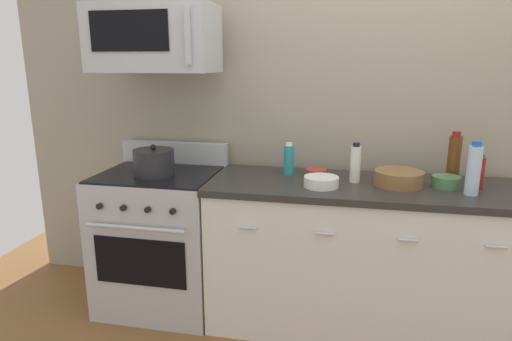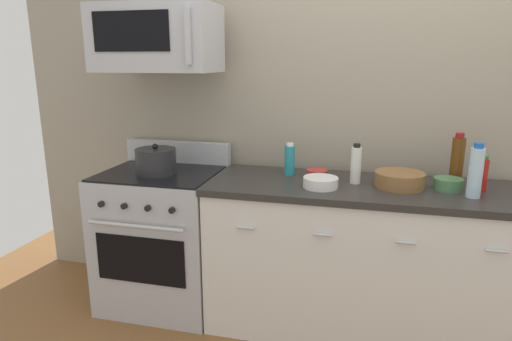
{
  "view_description": "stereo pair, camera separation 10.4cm",
  "coord_description": "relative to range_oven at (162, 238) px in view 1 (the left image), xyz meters",
  "views": [
    {
      "loc": [
        -0.13,
        -2.53,
        1.62
      ],
      "look_at": [
        -0.64,
        -0.05,
        0.98
      ],
      "focal_mm": 30.72,
      "sensor_mm": 36.0,
      "label": 1
    },
    {
      "loc": [
        -0.03,
        -2.51,
        1.62
      ],
      "look_at": [
        -0.64,
        -0.05,
        0.98
      ],
      "focal_mm": 30.72,
      "sensor_mm": 36.0,
      "label": 2
    }
  ],
  "objects": [
    {
      "name": "bottle_hot_sauce_red",
      "position": [
        1.91,
        0.02,
        0.54
      ],
      "size": [
        0.04,
        0.04,
        0.2
      ],
      "color": "#B21914",
      "rests_on": "countertop_slab"
    },
    {
      "name": "bowl_red_small",
      "position": [
        1.0,
        0.11,
        0.48
      ],
      "size": [
        0.13,
        0.13,
        0.05
      ],
      "color": "#B72D28",
      "rests_on": "countertop_slab"
    },
    {
      "name": "bottle_water_clear",
      "position": [
        1.84,
        -0.1,
        0.59
      ],
      "size": [
        0.07,
        0.07,
        0.29
      ],
      "color": "silver",
      "rests_on": "countertop_slab"
    },
    {
      "name": "stockpot",
      "position": [
        0.0,
        -0.05,
        0.53
      ],
      "size": [
        0.25,
        0.25,
        0.19
      ],
      "color": "#262628",
      "rests_on": "range_oven"
    },
    {
      "name": "bowl_white_ceramic",
      "position": [
        1.04,
        -0.11,
        0.48
      ],
      "size": [
        0.2,
        0.2,
        0.06
      ],
      "color": "white",
      "rests_on": "countertop_slab"
    },
    {
      "name": "range_oven",
      "position": [
        0.0,
        0.0,
        0.0
      ],
      "size": [
        0.76,
        0.69,
        1.07
      ],
      "color": "#B7BABF",
      "rests_on": "ground_plane"
    },
    {
      "name": "bowl_wooden_salad",
      "position": [
        1.48,
        0.01,
        0.5
      ],
      "size": [
        0.28,
        0.28,
        0.09
      ],
      "color": "brown",
      "rests_on": "countertop_slab"
    },
    {
      "name": "bottle_wine_amber",
      "position": [
        1.79,
        0.15,
        0.59
      ],
      "size": [
        0.07,
        0.07,
        0.3
      ],
      "color": "#59330F",
      "rests_on": "countertop_slab"
    },
    {
      "name": "bottle_dish_soap",
      "position": [
        0.82,
        0.13,
        0.55
      ],
      "size": [
        0.07,
        0.07,
        0.2
      ],
      "color": "teal",
      "rests_on": "countertop_slab"
    },
    {
      "name": "ground_plane",
      "position": [
        1.29,
        -0.0,
        -0.47
      ],
      "size": [
        5.91,
        5.91,
        0.0
      ],
      "primitive_type": "plane",
      "color": "brown"
    },
    {
      "name": "bowl_green_glaze",
      "position": [
        1.74,
        0.02,
        0.49
      ],
      "size": [
        0.16,
        0.16,
        0.07
      ],
      "color": "#477A4C",
      "rests_on": "countertop_slab"
    },
    {
      "name": "bottle_vinegar_white",
      "position": [
        1.23,
        0.03,
        0.56
      ],
      "size": [
        0.06,
        0.06,
        0.24
      ],
      "color": "silver",
      "rests_on": "countertop_slab"
    },
    {
      "name": "counter_unit",
      "position": [
        1.29,
        -0.0,
        -0.01
      ],
      "size": [
        1.84,
        0.66,
        0.92
      ],
      "color": "silver",
      "rests_on": "ground_plane"
    },
    {
      "name": "back_wall",
      "position": [
        1.29,
        0.41,
        0.88
      ],
      "size": [
        4.93,
        0.1,
        2.7
      ],
      "primitive_type": "cube",
      "color": "#9E937F",
      "rests_on": "ground_plane"
    },
    {
      "name": "microwave",
      "position": [
        0.0,
        0.04,
        1.28
      ],
      "size": [
        0.74,
        0.44,
        0.4
      ],
      "color": "#B7BABF"
    }
  ]
}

